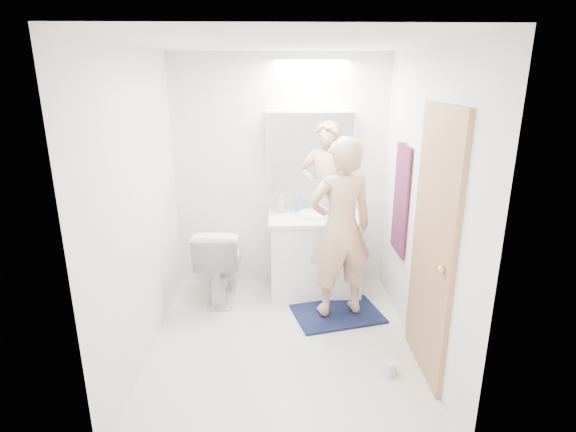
{
  "coord_description": "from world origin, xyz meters",
  "views": [
    {
      "loc": [
        -0.05,
        -3.37,
        2.18
      ],
      "look_at": [
        0.05,
        0.25,
        1.05
      ],
      "focal_mm": 28.25,
      "sensor_mm": 36.0,
      "label": 1
    }
  ],
  "objects_px": {
    "soap_bottle_a": "(280,201)",
    "toilet_paper_roll": "(389,368)",
    "person": "(341,228)",
    "soap_bottle_b": "(299,204)",
    "medicine_cabinet": "(310,146)",
    "toothbrush_cup": "(337,207)",
    "vanity_cabinet": "(315,256)",
    "toilet": "(220,261)"
  },
  "relations": [
    {
      "from": "soap_bottle_a",
      "to": "toilet_paper_roll",
      "type": "height_order",
      "value": "soap_bottle_a"
    },
    {
      "from": "soap_bottle_a",
      "to": "person",
      "type": "bearing_deg",
      "value": -51.71
    },
    {
      "from": "person",
      "to": "soap_bottle_b",
      "type": "relative_size",
      "value": 10.72
    },
    {
      "from": "person",
      "to": "soap_bottle_a",
      "type": "relative_size",
      "value": 6.97
    },
    {
      "from": "person",
      "to": "toilet_paper_roll",
      "type": "xyz_separation_m",
      "value": [
        0.28,
        -0.89,
        -0.82
      ]
    },
    {
      "from": "medicine_cabinet",
      "to": "soap_bottle_a",
      "type": "height_order",
      "value": "medicine_cabinet"
    },
    {
      "from": "soap_bottle_b",
      "to": "toothbrush_cup",
      "type": "bearing_deg",
      "value": -2.93
    },
    {
      "from": "vanity_cabinet",
      "to": "medicine_cabinet",
      "type": "bearing_deg",
      "value": 103.04
    },
    {
      "from": "toothbrush_cup",
      "to": "toilet_paper_roll",
      "type": "bearing_deg",
      "value": -82.02
    },
    {
      "from": "toilet",
      "to": "soap_bottle_b",
      "type": "bearing_deg",
      "value": -158.75
    },
    {
      "from": "medicine_cabinet",
      "to": "soap_bottle_b",
      "type": "xyz_separation_m",
      "value": [
        -0.11,
        -0.03,
        -0.6
      ]
    },
    {
      "from": "soap_bottle_a",
      "to": "toothbrush_cup",
      "type": "distance_m",
      "value": 0.6
    },
    {
      "from": "vanity_cabinet",
      "to": "toilet_paper_roll",
      "type": "distance_m",
      "value": 1.52
    },
    {
      "from": "medicine_cabinet",
      "to": "soap_bottle_b",
      "type": "relative_size",
      "value": 5.74
    },
    {
      "from": "medicine_cabinet",
      "to": "soap_bottle_a",
      "type": "distance_m",
      "value": 0.64
    },
    {
      "from": "toothbrush_cup",
      "to": "toilet_paper_roll",
      "type": "height_order",
      "value": "toothbrush_cup"
    },
    {
      "from": "vanity_cabinet",
      "to": "toilet_paper_roll",
      "type": "xyz_separation_m",
      "value": [
        0.46,
        -1.41,
        -0.34
      ]
    },
    {
      "from": "toilet",
      "to": "soap_bottle_b",
      "type": "height_order",
      "value": "soap_bottle_b"
    },
    {
      "from": "person",
      "to": "soap_bottle_a",
      "type": "height_order",
      "value": "person"
    },
    {
      "from": "medicine_cabinet",
      "to": "toothbrush_cup",
      "type": "distance_m",
      "value": 0.69
    },
    {
      "from": "soap_bottle_b",
      "to": "toothbrush_cup",
      "type": "distance_m",
      "value": 0.39
    },
    {
      "from": "vanity_cabinet",
      "to": "person",
      "type": "height_order",
      "value": "person"
    },
    {
      "from": "toilet_paper_roll",
      "to": "person",
      "type": "bearing_deg",
      "value": 107.47
    },
    {
      "from": "toothbrush_cup",
      "to": "toilet_paper_roll",
      "type": "distance_m",
      "value": 1.79
    },
    {
      "from": "toilet",
      "to": "medicine_cabinet",
      "type": "bearing_deg",
      "value": -159.26
    },
    {
      "from": "person",
      "to": "soap_bottle_b",
      "type": "xyz_separation_m",
      "value": [
        -0.33,
        0.71,
        0.03
      ]
    },
    {
      "from": "soap_bottle_a",
      "to": "toilet_paper_roll",
      "type": "distance_m",
      "value": 1.97
    },
    {
      "from": "toilet",
      "to": "vanity_cabinet",
      "type": "bearing_deg",
      "value": -171.99
    },
    {
      "from": "person",
      "to": "toothbrush_cup",
      "type": "height_order",
      "value": "person"
    },
    {
      "from": "medicine_cabinet",
      "to": "toilet_paper_roll",
      "type": "relative_size",
      "value": 8.0
    },
    {
      "from": "vanity_cabinet",
      "to": "toothbrush_cup",
      "type": "height_order",
      "value": "toothbrush_cup"
    },
    {
      "from": "toilet_paper_roll",
      "to": "toothbrush_cup",
      "type": "bearing_deg",
      "value": 97.98
    },
    {
      "from": "vanity_cabinet",
      "to": "soap_bottle_a",
      "type": "relative_size",
      "value": 3.82
    },
    {
      "from": "vanity_cabinet",
      "to": "toothbrush_cup",
      "type": "bearing_deg",
      "value": 34.27
    },
    {
      "from": "soap_bottle_b",
      "to": "toilet_paper_roll",
      "type": "relative_size",
      "value": 1.39
    },
    {
      "from": "person",
      "to": "toothbrush_cup",
      "type": "xyz_separation_m",
      "value": [
        0.06,
        0.69,
        0.0
      ]
    },
    {
      "from": "medicine_cabinet",
      "to": "soap_bottle_a",
      "type": "relative_size",
      "value": 3.73
    },
    {
      "from": "medicine_cabinet",
      "to": "toilet",
      "type": "height_order",
      "value": "medicine_cabinet"
    },
    {
      "from": "medicine_cabinet",
      "to": "toothbrush_cup",
      "type": "relative_size",
      "value": 8.0
    },
    {
      "from": "soap_bottle_b",
      "to": "toothbrush_cup",
      "type": "relative_size",
      "value": 1.39
    },
    {
      "from": "medicine_cabinet",
      "to": "toilet",
      "type": "xyz_separation_m",
      "value": [
        -0.92,
        -0.33,
        -1.11
      ]
    },
    {
      "from": "person",
      "to": "soap_bottle_a",
      "type": "xyz_separation_m",
      "value": [
        -0.53,
        0.68,
        0.07
      ]
    }
  ]
}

